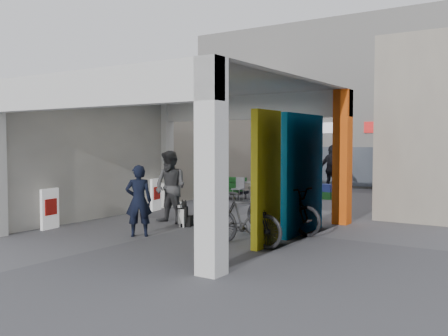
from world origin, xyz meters
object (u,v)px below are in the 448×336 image
Objects in this scene: cafe_set at (255,192)px; man_back_turned at (170,187)px; man_with_dog at (139,201)px; man_crates at (332,169)px; border_collie at (185,216)px; bicycle_rear at (245,219)px; produce_stand at (231,190)px; man_elderly at (274,190)px; white_van at (420,177)px; bicycle_front at (282,210)px.

cafe_set is 0.73× the size of man_back_turned.
man_with_dog is 11.38m from man_crates.
bicycle_rear is at bearing -47.90° from border_collie.
border_collie is at bearing -55.30° from produce_stand.
man_elderly is 0.45× the size of white_van.
produce_stand is 6.34m from border_collie.
produce_stand is at bearing 74.39° from man_crates.
man_back_turned is at bearing -120.17° from man_elderly.
man_elderly reaches higher than bicycle_front.
man_crates reaches higher than bicycle_rear.
man_back_turned is at bearing 139.82° from border_collie.
white_van is at bearing 53.93° from cafe_set.
bicycle_rear is (0.00, -1.72, 0.00)m from bicycle_front.
bicycle_rear is 0.48× the size of white_van.
white_van is (4.48, 6.15, 0.36)m from cafe_set.
produce_stand is 4.68m from man_crates.
man_with_dog is 2.60m from bicycle_rear.
man_back_turned is 1.11× the size of man_elderly.
bicycle_front reaches higher than cafe_set.
bicycle_front reaches higher than produce_stand.
man_back_turned reaches higher than cafe_set.
bicycle_front is (2.47, 0.56, 0.27)m from border_collie.
man_back_turned is 1.04× the size of bicycle_rear.
bicycle_front is at bearing -165.37° from white_van.
cafe_set is at bearing 85.57° from man_crates.
border_collie is 0.43× the size of man_with_dog.
border_collie is 0.41× the size of man_elderly.
man_with_dog is at bearing 138.74° from bicycle_front.
man_with_dog is 0.89× the size of bicycle_rear.
white_van is (5.48, 6.23, 0.34)m from produce_stand.
man_crates is 3.80m from white_van.
man_back_turned is (-0.54, 1.79, 0.14)m from man_with_dog.
bicycle_front is (2.55, 2.15, -0.26)m from man_with_dog.
border_collie is 0.94m from man_back_turned.
white_van is (1.64, 10.10, -0.21)m from man_elderly.
man_crates is 9.52m from bicycle_front.
cafe_set is 1.15× the size of produce_stand.
man_back_turned reaches higher than produce_stand.
bicycle_front is at bearing -36.97° from man_elderly.
man_with_dog is 3.94m from man_elderly.
white_van is at bearing 99.72° from man_elderly.
bicycle_rear is at bearing -21.80° from man_back_turned.
man_elderly is 0.94× the size of bicycle_rear.
man_with_dog is at bearing -115.60° from border_collie.
bicycle_front is (3.83, -5.40, 0.25)m from cafe_set.
border_collie is 0.35× the size of man_crates.
border_collie is at bearing -15.57° from man_back_turned.
man_back_turned is 2.79m from man_elderly.
bicycle_front is at bearing 179.91° from man_with_dog.
man_back_turned is at bearing -60.16° from produce_stand.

